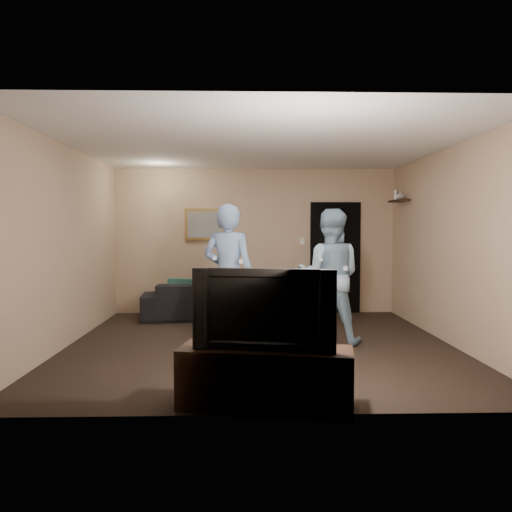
{
  "coord_description": "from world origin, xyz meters",
  "views": [
    {
      "loc": [
        -0.23,
        -6.49,
        1.52
      ],
      "look_at": [
        -0.04,
        0.3,
        1.15
      ],
      "focal_mm": 35.0,
      "sensor_mm": 36.0,
      "label": 1
    }
  ],
  "objects_px": {
    "sofa": "(206,300)",
    "television": "(265,308)",
    "wii_player_right": "(330,276)",
    "tv_console": "(265,378)",
    "wii_player_left": "(229,275)"
  },
  "relations": [
    {
      "from": "television",
      "to": "wii_player_right",
      "type": "distance_m",
      "value": 2.6
    },
    {
      "from": "tv_console",
      "to": "wii_player_right",
      "type": "height_order",
      "value": "wii_player_right"
    },
    {
      "from": "television",
      "to": "wii_player_right",
      "type": "xyz_separation_m",
      "value": [
        0.97,
        2.41,
        0.04
      ]
    },
    {
      "from": "television",
      "to": "sofa",
      "type": "bearing_deg",
      "value": 111.33
    },
    {
      "from": "sofa",
      "to": "tv_console",
      "type": "relative_size",
      "value": 1.45
    },
    {
      "from": "television",
      "to": "wii_player_right",
      "type": "height_order",
      "value": "wii_player_right"
    },
    {
      "from": "wii_player_left",
      "to": "television",
      "type": "bearing_deg",
      "value": -80.54
    },
    {
      "from": "television",
      "to": "wii_player_left",
      "type": "relative_size",
      "value": 0.65
    },
    {
      "from": "wii_player_left",
      "to": "wii_player_right",
      "type": "relative_size",
      "value": 1.03
    },
    {
      "from": "tv_console",
      "to": "wii_player_left",
      "type": "bearing_deg",
      "value": 109.93
    },
    {
      "from": "sofa",
      "to": "television",
      "type": "relative_size",
      "value": 1.78
    },
    {
      "from": "wii_player_left",
      "to": "wii_player_right",
      "type": "distance_m",
      "value": 1.35
    },
    {
      "from": "tv_console",
      "to": "wii_player_right",
      "type": "xyz_separation_m",
      "value": [
        0.97,
        2.41,
        0.64
      ]
    },
    {
      "from": "television",
      "to": "wii_player_left",
      "type": "bearing_deg",
      "value": 109.93
    },
    {
      "from": "wii_player_left",
      "to": "sofa",
      "type": "bearing_deg",
      "value": 102.39
    }
  ]
}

